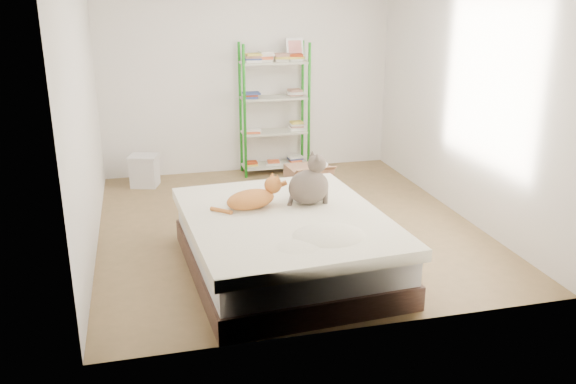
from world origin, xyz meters
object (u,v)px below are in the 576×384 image
object	(u,v)px
orange_cat	(251,197)
shelf_unit	(275,109)
white_bin	(144,170)
bed	(285,243)
cardboard_box	(309,180)
grey_cat	(309,180)

from	to	relation	value
orange_cat	shelf_unit	world-z (taller)	shelf_unit
shelf_unit	white_bin	size ratio (longest dim) A/B	4.20
bed	cardboard_box	bearing A→B (deg)	64.64
grey_cat	bed	bearing A→B (deg)	121.00
grey_cat	white_bin	xyz separation A→B (m)	(-1.40, 2.51, -0.55)
white_bin	orange_cat	bearing A→B (deg)	-70.84
grey_cat	white_bin	world-z (taller)	grey_cat
grey_cat	shelf_unit	world-z (taller)	shelf_unit
grey_cat	white_bin	bearing A→B (deg)	20.04
shelf_unit	cardboard_box	distance (m)	1.21
cardboard_box	white_bin	size ratio (longest dim) A/B	1.28
grey_cat	shelf_unit	xyz separation A→B (m)	(0.31, 2.70, 0.11)
bed	cardboard_box	size ratio (longest dim) A/B	4.05
bed	shelf_unit	xyz separation A→B (m)	(0.58, 2.93, 0.59)
grey_cat	white_bin	distance (m)	2.92
cardboard_box	white_bin	bearing A→B (deg)	151.61
white_bin	cardboard_box	bearing A→B (deg)	-22.83
grey_cat	shelf_unit	distance (m)	2.72
orange_cat	white_bin	bearing A→B (deg)	91.63
bed	shelf_unit	size ratio (longest dim) A/B	1.24
cardboard_box	shelf_unit	bearing A→B (deg)	94.87
orange_cat	grey_cat	size ratio (longest dim) A/B	1.18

